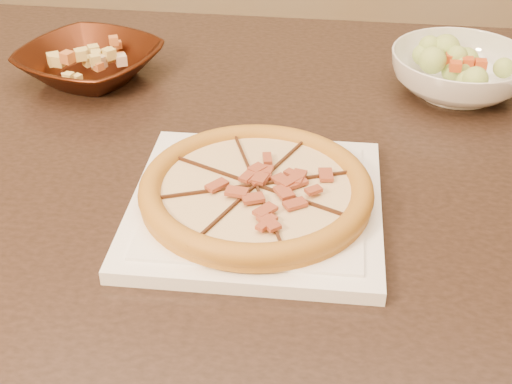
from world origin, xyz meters
The scene contains 7 objects.
dining_table centered at (-0.02, -0.07, 0.66)m, with size 1.54×1.00×0.75m.
plate centered at (0.07, -0.25, 0.76)m, with size 0.32×0.32×0.02m.
pizza centered at (0.07, -0.25, 0.78)m, with size 0.29×0.29×0.03m.
bronze_bowl centered at (-0.25, 0.09, 0.78)m, with size 0.22×0.22×0.05m, color #441D0E.
mixed_dish centered at (-0.26, 0.09, 0.82)m, with size 0.10×0.11×0.03m.
salad_bowl centered at (0.35, 0.13, 0.78)m, with size 0.22×0.22×0.07m, color white.
salad centered at (0.35, 0.13, 0.84)m, with size 0.10×0.11×0.04m.
Camera 1 is at (0.17, -0.96, 1.28)m, focal length 50.00 mm.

